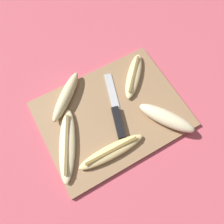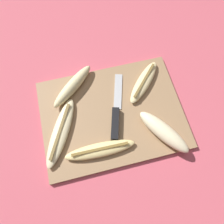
% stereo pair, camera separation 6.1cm
% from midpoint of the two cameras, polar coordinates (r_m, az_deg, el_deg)
% --- Properties ---
extents(ground_plane, '(4.00, 4.00, 0.00)m').
position_cam_midpoint_polar(ground_plane, '(0.63, -2.75, -1.09)').
color(ground_plane, '#C65160').
extents(cutting_board, '(0.40, 0.30, 0.01)m').
position_cam_midpoint_polar(cutting_board, '(0.63, -2.77, -0.89)').
color(cutting_board, '#997551').
rests_on(cutting_board, ground_plane).
extents(knife, '(0.08, 0.20, 0.02)m').
position_cam_midpoint_polar(knife, '(0.61, -1.22, -1.28)').
color(knife, black).
rests_on(knife, cutting_board).
extents(banana_bright_far, '(0.13, 0.16, 0.04)m').
position_cam_midpoint_polar(banana_bright_far, '(0.61, 11.29, -1.92)').
color(banana_bright_far, beige).
rests_on(banana_bright_far, cutting_board).
extents(banana_golden_short, '(0.19, 0.04, 0.02)m').
position_cam_midpoint_polar(banana_golden_short, '(0.58, -3.20, -10.69)').
color(banana_golden_short, '#EDD689').
rests_on(banana_golden_short, cutting_board).
extents(banana_cream_curved, '(0.13, 0.20, 0.02)m').
position_cam_midpoint_polar(banana_cream_curved, '(0.60, -14.49, -8.65)').
color(banana_cream_curved, beige).
rests_on(banana_cream_curved, cutting_board).
extents(banana_ripe_center, '(0.14, 0.14, 0.02)m').
position_cam_midpoint_polar(banana_ripe_center, '(0.66, 3.08, 9.17)').
color(banana_ripe_center, beige).
rests_on(banana_ripe_center, cutting_board).
extents(banana_soft_right, '(0.15, 0.13, 0.03)m').
position_cam_midpoint_polar(banana_soft_right, '(0.64, -14.62, 3.67)').
color(banana_soft_right, beige).
rests_on(banana_soft_right, cutting_board).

